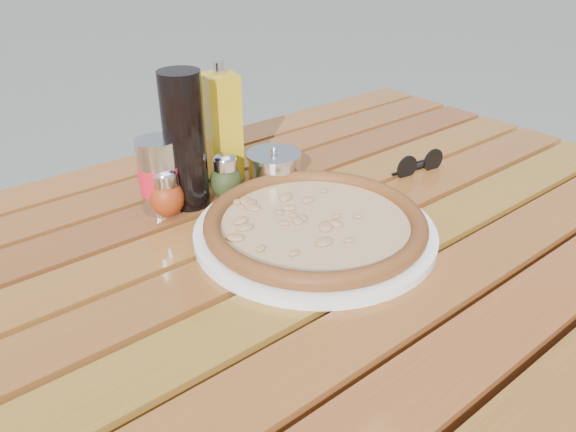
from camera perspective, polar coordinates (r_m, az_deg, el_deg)
table at (r=0.87m, az=0.84°, el=-6.58°), size 1.40×0.90×0.75m
plate at (r=0.84m, az=2.74°, el=-1.58°), size 0.46×0.46×0.01m
pizza at (r=0.83m, az=2.77°, el=-0.65°), size 0.46×0.46×0.03m
pepper_shaker at (r=0.90m, az=-12.24°, el=2.28°), size 0.07×0.07×0.08m
oregano_shaker at (r=0.94m, az=-6.35°, el=3.93°), size 0.06×0.06×0.08m
dark_bottle at (r=0.90m, az=-10.46°, el=7.51°), size 0.07×0.07×0.22m
soda_can at (r=0.91m, az=-12.88°, el=3.98°), size 0.08×0.08×0.12m
olive_oil_cruet at (r=0.99m, az=-6.69°, el=8.90°), size 0.07×0.07×0.21m
parmesan_tin at (r=0.99m, az=-1.42°, el=4.88°), size 0.10×0.10×0.07m
sunglasses at (r=1.07m, az=13.18°, el=5.13°), size 0.11×0.04×0.04m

